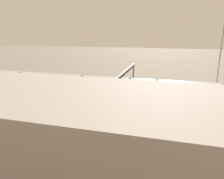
{
  "coord_description": "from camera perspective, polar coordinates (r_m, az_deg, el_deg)",
  "views": [
    {
      "loc": [
        -19.26,
        57.49,
        19.29
      ],
      "look_at": [
        -3.18,
        -0.53,
        2.5
      ],
      "focal_mm": 33.52,
      "sensor_mm": 36.0,
      "label": 1
    }
  ],
  "objects": [
    {
      "name": "train_on_track_2",
      "position": [
        72.74,
        -19.51,
        1.05
      ],
      "size": [
        10.0,
        3.0,
        5.0
      ],
      "color": "gold",
      "rests_on": "ground_plane"
    },
    {
      "name": "ground_plane",
      "position": [
        63.62,
        -2.89,
        -2.09
      ],
      "size": [
        400.0,
        400.0,
        0.0
      ],
      "primitive_type": "plane",
      "color": "#756B5B"
    },
    {
      "name": "train_on_track_1",
      "position": [
        66.48,
        1.64,
        1.03
      ],
      "size": [
        119.8,
        3.06,
        5.0
      ],
      "color": "#A8AAB2",
      "rests_on": "ground_plane"
    },
    {
      "name": "track_bed_3",
      "position": [
        59.12,
        -4.41,
        -3.45
      ],
      "size": [
        140.0,
        2.8,
        0.12
      ],
      "primitive_type": "cube",
      "color": "#4C443D",
      "rests_on": "ground_plane"
    },
    {
      "name": "track_bed_4",
      "position": [
        54.73,
        -6.18,
        -5.08
      ],
      "size": [
        140.0,
        2.8,
        0.12
      ],
      "primitive_type": "cube",
      "color": "#4C443D",
      "rests_on": "ground_plane"
    },
    {
      "name": "track_bed_2",
      "position": [
        63.61,
        -2.89,
        -2.04
      ],
      "size": [
        140.0,
        2.8,
        0.12
      ],
      "primitive_type": "cube",
      "color": "#3D3833",
      "rests_on": "ground_plane"
    },
    {
      "name": "track_bed_1",
      "position": [
        68.16,
        -1.57,
        -0.81
      ],
      "size": [
        140.0,
        2.8,
        0.12
      ],
      "primitive_type": "cube",
      "color": "#3D3833",
      "rests_on": "ground_plane"
    },
    {
      "name": "train_on_track_4",
      "position": [
        64.94,
        -24.44,
        -0.72
      ],
      "size": [
        71.4,
        3.0,
        5.0
      ],
      "color": "#A8AAB2",
      "rests_on": "ground_plane"
    },
    {
      "name": "maintenance_shed",
      "position": [
        33.06,
        -10.21,
        -9.64
      ],
      "size": [
        53.65,
        21.53,
        10.67
      ],
      "primitive_type": "cube",
      "color": "#9E9389",
      "rests_on": "ground_plane"
    },
    {
      "name": "light_mast_0",
      "position": [
        71.83,
        28.13,
        13.71
      ],
      "size": [
        2.8,
        0.7,
        30.56
      ],
      "color": "#9EA0A5",
      "rests_on": "ground_plane"
    },
    {
      "name": "track_bed_0",
      "position": [
        72.77,
        -0.42,
        0.26
      ],
      "size": [
        140.0,
        2.8,
        0.12
      ],
      "primitive_type": "cube",
      "color": "#3D3833",
      "rests_on": "ground_plane"
    },
    {
      "name": "signal_gantry",
      "position": [
        59.86,
        3.9,
        4.11
      ],
      "size": [
        0.7,
        25.0,
        8.8
      ],
      "color": "#4C4742",
      "rests_on": "ground_plane"
    }
  ]
}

